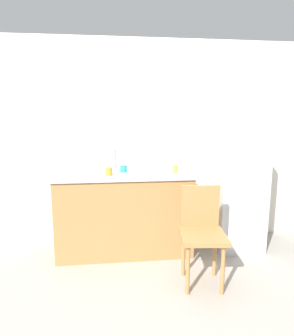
% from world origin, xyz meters
% --- Properties ---
extents(ground_plane, '(8.00, 8.00, 0.00)m').
position_xyz_m(ground_plane, '(0.00, 0.00, 0.00)').
color(ground_plane, '#9E998E').
extents(back_wall, '(4.80, 0.10, 2.40)m').
position_xyz_m(back_wall, '(0.00, 1.00, 1.20)').
color(back_wall, silver).
rests_on(back_wall, ground_plane).
extents(cabinet_base, '(1.46, 0.60, 0.88)m').
position_xyz_m(cabinet_base, '(-0.19, 0.65, 0.44)').
color(cabinet_base, '#A87542').
rests_on(cabinet_base, ground_plane).
extents(countertop, '(1.50, 0.64, 0.04)m').
position_xyz_m(countertop, '(-0.19, 0.65, 0.90)').
color(countertop, '#B7B7BC').
rests_on(countertop, cabinet_base).
extents(faucet, '(0.02, 0.02, 0.26)m').
position_xyz_m(faucet, '(-0.32, 0.90, 1.05)').
color(faucet, '#B7B7BC').
rests_on(faucet, countertop).
extents(refrigerator, '(0.53, 0.60, 1.36)m').
position_xyz_m(refrigerator, '(1.11, 0.65, 0.68)').
color(refrigerator, silver).
rests_on(refrigerator, ground_plane).
extents(chair, '(0.44, 0.44, 0.89)m').
position_xyz_m(chair, '(0.49, -0.07, 0.50)').
color(chair, '#A87542').
rests_on(chair, ground_plane).
extents(dish_tray, '(0.28, 0.20, 0.05)m').
position_xyz_m(dish_tray, '(0.03, 0.70, 0.94)').
color(dish_tray, white).
rests_on(dish_tray, countertop).
extents(cup_orange, '(0.07, 0.07, 0.08)m').
position_xyz_m(cup_orange, '(-0.35, 0.50, 0.96)').
color(cup_orange, orange).
rests_on(cup_orange, countertop).
extents(cup_yellow, '(0.06, 0.06, 0.08)m').
position_xyz_m(cup_yellow, '(0.37, 0.57, 0.96)').
color(cup_yellow, yellow).
rests_on(cup_yellow, countertop).
extents(cup_teal, '(0.08, 0.08, 0.07)m').
position_xyz_m(cup_teal, '(-0.20, 0.66, 0.95)').
color(cup_teal, teal).
rests_on(cup_teal, countertop).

